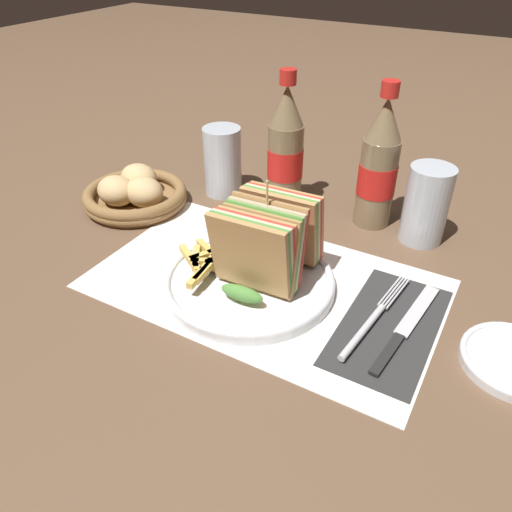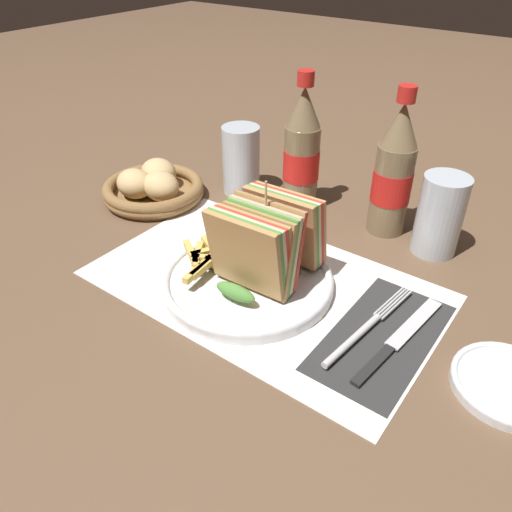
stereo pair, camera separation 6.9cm
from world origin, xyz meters
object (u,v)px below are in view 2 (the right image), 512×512
at_px(club_sandwich, 265,242).
at_px(glass_far, 241,160).
at_px(bread_basket, 153,188).
at_px(coke_bottle_near, 302,153).
at_px(side_saucer, 509,384).
at_px(plate_main, 247,280).
at_px(coke_bottle_far, 394,174).
at_px(glass_near, 439,220).
at_px(knife, 398,340).
at_px(fork, 361,332).

distance_m(club_sandwich, glass_far, 0.29).
bearing_deg(bread_basket, coke_bottle_near, 31.18).
distance_m(club_sandwich, side_saucer, 0.33).
height_order(plate_main, coke_bottle_far, coke_bottle_far).
relative_size(coke_bottle_far, bread_basket, 1.29).
bearing_deg(club_sandwich, coke_bottle_near, 111.12).
bearing_deg(plate_main, club_sandwich, 44.02).
bearing_deg(bread_basket, glass_near, 16.47).
bearing_deg(coke_bottle_far, plate_main, -109.03).
bearing_deg(bread_basket, coke_bottle_far, 21.65).
distance_m(coke_bottle_near, coke_bottle_far, 0.16).
xyz_separation_m(knife, bread_basket, (-0.51, 0.09, 0.02)).
bearing_deg(coke_bottle_near, glass_near, 0.44).
relative_size(club_sandwich, glass_near, 1.27).
bearing_deg(knife, bread_basket, 176.62).
bearing_deg(glass_near, plate_main, -125.61).
height_order(glass_near, bread_basket, glass_near).
bearing_deg(plate_main, glass_far, 129.58).
xyz_separation_m(fork, bread_basket, (-0.47, 0.10, 0.01)).
relative_size(knife, coke_bottle_near, 0.83).
relative_size(fork, coke_bottle_near, 0.81).
relative_size(coke_bottle_near, coke_bottle_far, 1.00).
relative_size(knife, glass_far, 1.56).
distance_m(fork, bread_basket, 0.48).
xyz_separation_m(knife, glass_far, (-0.40, 0.21, 0.06)).
height_order(glass_near, side_saucer, glass_near).
relative_size(club_sandwich, side_saucer, 1.28).
bearing_deg(knife, club_sandwich, -173.42).
distance_m(plate_main, bread_basket, 0.31).
relative_size(club_sandwich, glass_far, 1.27).
height_order(coke_bottle_near, bread_basket, coke_bottle_near).
xyz_separation_m(plate_main, bread_basket, (-0.29, 0.10, 0.01)).
bearing_deg(coke_bottle_far, coke_bottle_near, -174.41).
bearing_deg(knife, coke_bottle_near, 148.05).
height_order(knife, coke_bottle_near, coke_bottle_near).
bearing_deg(club_sandwich, fork, -5.37).
bearing_deg(coke_bottle_far, side_saucer, -42.67).
bearing_deg(plate_main, glass_near, 54.39).
height_order(club_sandwich, coke_bottle_near, coke_bottle_near).
bearing_deg(knife, fork, -152.52).
distance_m(coke_bottle_near, side_saucer, 0.47).
distance_m(club_sandwich, glass_near, 0.27).
height_order(plate_main, glass_far, glass_far).
height_order(glass_near, glass_far, same).
distance_m(plate_main, coke_bottle_near, 0.27).
bearing_deg(fork, glass_far, 154.42).
distance_m(glass_near, glass_far, 0.36).
xyz_separation_m(club_sandwich, glass_near, (0.16, 0.23, -0.02)).
xyz_separation_m(knife, coke_bottle_near, (-0.28, 0.22, 0.09)).
relative_size(plate_main, club_sandwich, 1.52).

